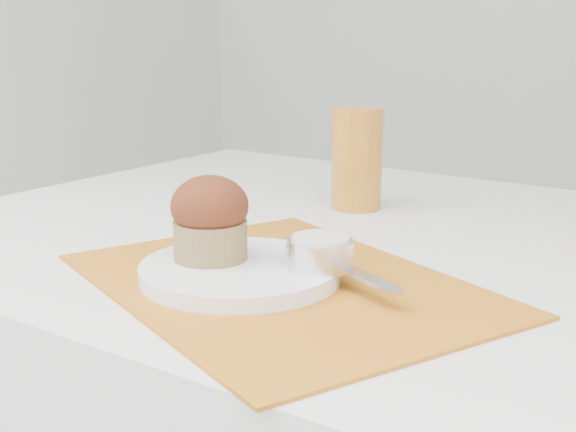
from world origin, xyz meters
The scene contains 9 objects.
placemat centered at (-0.04, -0.15, 0.75)m, with size 0.41×0.30×0.00m, color orange.
plate centered at (-0.08, -0.16, 0.76)m, with size 0.19×0.19×0.02m, color white.
ramekin centered at (-0.01, -0.13, 0.78)m, with size 0.06×0.06×0.03m, color silver.
cream centered at (-0.01, -0.13, 0.80)m, with size 0.05×0.05×0.01m, color silver.
raspberry_near centered at (-0.06, -0.11, 0.78)m, with size 0.02×0.02×0.02m, color #4E020B.
raspberry_far centered at (-0.04, -0.11, 0.78)m, with size 0.02×0.02×0.02m, color #5F020D.
butter_knife centered at (0.00, -0.12, 0.77)m, with size 0.18×0.01×0.00m, color silver.
juice_glass centered at (-0.15, 0.17, 0.82)m, with size 0.07×0.07×0.13m, color orange.
muffin centered at (-0.12, -0.17, 0.81)m, with size 0.09×0.09×0.08m.
Camera 1 is at (0.38, -0.73, 1.00)m, focal length 50.00 mm.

